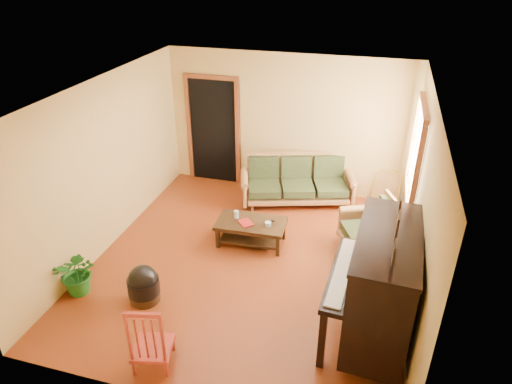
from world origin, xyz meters
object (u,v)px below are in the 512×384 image
(armchair, at_px, (369,228))
(potted_plant, at_px, (78,273))
(sofa, at_px, (297,181))
(coffee_table, at_px, (251,233))
(red_chair, at_px, (151,333))
(piano, at_px, (382,288))
(footstool, at_px, (144,288))
(ceramic_crock, at_px, (385,202))

(armchair, relative_size, potted_plant, 1.40)
(sofa, xyz_separation_m, potted_plant, (-2.36, -3.26, -0.11))
(coffee_table, xyz_separation_m, armchair, (1.80, 0.23, 0.25))
(coffee_table, height_order, red_chair, red_chair)
(armchair, height_order, potted_plant, armchair)
(potted_plant, bearing_deg, sofa, 54.10)
(piano, distance_m, footstool, 3.05)
(coffee_table, xyz_separation_m, potted_plant, (-1.92, -1.76, 0.12))
(ceramic_crock, height_order, potted_plant, potted_plant)
(coffee_table, xyz_separation_m, red_chair, (-0.39, -2.59, 0.26))
(coffee_table, relative_size, piano, 0.66)
(coffee_table, height_order, ceramic_crock, coffee_table)
(coffee_table, height_order, potted_plant, potted_plant)
(piano, bearing_deg, red_chair, -151.62)
(piano, height_order, potted_plant, piano)
(armchair, relative_size, piano, 0.55)
(armchair, xyz_separation_m, piano, (0.21, -1.68, 0.27))
(armchair, xyz_separation_m, ceramic_crock, (0.23, 1.48, -0.33))
(coffee_table, distance_m, piano, 2.53)
(sofa, bearing_deg, armchair, -60.73)
(sofa, relative_size, armchair, 2.23)
(armchair, distance_m, footstool, 3.38)
(coffee_table, xyz_separation_m, footstool, (-1.00, -1.67, 0.00))
(piano, bearing_deg, armchair, 100.07)
(sofa, height_order, footstool, sofa)
(sofa, distance_m, armchair, 1.86)
(sofa, distance_m, piano, 3.36)
(coffee_table, bearing_deg, red_chair, -98.66)
(coffee_table, distance_m, potted_plant, 2.60)
(armchair, xyz_separation_m, footstool, (-2.79, -1.89, -0.25))
(red_chair, bearing_deg, footstool, 110.06)
(coffee_table, bearing_deg, piano, -36.02)
(armchair, height_order, piano, piano)
(ceramic_crock, bearing_deg, red_chair, -119.37)
(piano, bearing_deg, footstool, -172.87)
(coffee_table, distance_m, red_chair, 2.63)
(piano, bearing_deg, coffee_table, 147.07)
(footstool, xyz_separation_m, ceramic_crock, (3.02, 3.37, -0.08))
(sofa, relative_size, coffee_table, 1.86)
(coffee_table, distance_m, ceramic_crock, 2.65)
(red_chair, relative_size, ceramic_crock, 3.83)
(armchair, height_order, footstool, armchair)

